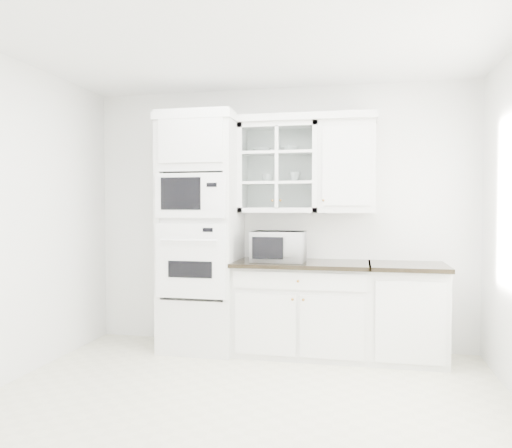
# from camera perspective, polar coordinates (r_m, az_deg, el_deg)

# --- Properties ---
(ground) EXTENTS (4.00, 3.50, 0.01)m
(ground) POSITION_cam_1_polar(r_m,az_deg,el_deg) (3.83, -1.89, -20.36)
(ground) COLOR beige
(ground) RESTS_ON ground
(room_shell) EXTENTS (4.00, 3.50, 2.70)m
(room_shell) POSITION_cam_1_polar(r_m,az_deg,el_deg) (3.97, -0.43, 6.61)
(room_shell) COLOR white
(room_shell) RESTS_ON ground
(oven_column) EXTENTS (0.76, 0.68, 2.40)m
(oven_column) POSITION_cam_1_polar(r_m,az_deg,el_deg) (5.12, -6.29, -0.93)
(oven_column) COLOR silver
(oven_column) RESTS_ON ground
(base_cabinet_run) EXTENTS (1.32, 0.67, 0.92)m
(base_cabinet_run) POSITION_cam_1_polar(r_m,az_deg,el_deg) (5.02, 5.26, -9.48)
(base_cabinet_run) COLOR silver
(base_cabinet_run) RESTS_ON ground
(extra_base_cabinet) EXTENTS (0.72, 0.67, 0.92)m
(extra_base_cabinet) POSITION_cam_1_polar(r_m,az_deg,el_deg) (5.00, 16.88, -9.58)
(extra_base_cabinet) COLOR silver
(extra_base_cabinet) RESTS_ON ground
(upper_cabinet_glass) EXTENTS (0.80, 0.33, 0.90)m
(upper_cabinet_glass) POSITION_cam_1_polar(r_m,az_deg,el_deg) (5.10, 2.68, 6.38)
(upper_cabinet_glass) COLOR silver
(upper_cabinet_glass) RESTS_ON room_shell
(upper_cabinet_solid) EXTENTS (0.55, 0.33, 0.90)m
(upper_cabinet_solid) POSITION_cam_1_polar(r_m,az_deg,el_deg) (5.04, 10.33, 6.41)
(upper_cabinet_solid) COLOR silver
(upper_cabinet_solid) RESTS_ON room_shell
(crown_molding) EXTENTS (2.14, 0.38, 0.07)m
(crown_molding) POSITION_cam_1_polar(r_m,az_deg,el_deg) (5.15, 1.47, 11.77)
(crown_molding) COLOR white
(crown_molding) RESTS_ON room_shell
(countertop_microwave) EXTENTS (0.52, 0.43, 0.30)m
(countertop_microwave) POSITION_cam_1_polar(r_m,az_deg,el_deg) (4.92, 2.61, -2.56)
(countertop_microwave) COLOR white
(countertop_microwave) RESTS_ON base_cabinet_run
(bowl_a) EXTENTS (0.23, 0.23, 0.05)m
(bowl_a) POSITION_cam_1_polar(r_m,az_deg,el_deg) (5.16, 0.64, 8.38)
(bowl_a) COLOR white
(bowl_a) RESTS_ON upper_cabinet_glass
(bowl_b) EXTENTS (0.20, 0.20, 0.06)m
(bowl_b) POSITION_cam_1_polar(r_m,az_deg,el_deg) (5.08, 3.89, 8.52)
(bowl_b) COLOR white
(bowl_b) RESTS_ON upper_cabinet_glass
(cup_a) EXTENTS (0.13, 0.13, 0.08)m
(cup_a) POSITION_cam_1_polar(r_m,az_deg,el_deg) (5.14, 1.27, 5.25)
(cup_a) COLOR white
(cup_a) RESTS_ON upper_cabinet_glass
(cup_b) EXTENTS (0.12, 0.12, 0.10)m
(cup_b) POSITION_cam_1_polar(r_m,az_deg,el_deg) (5.08, 4.44, 5.40)
(cup_b) COLOR white
(cup_b) RESTS_ON upper_cabinet_glass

